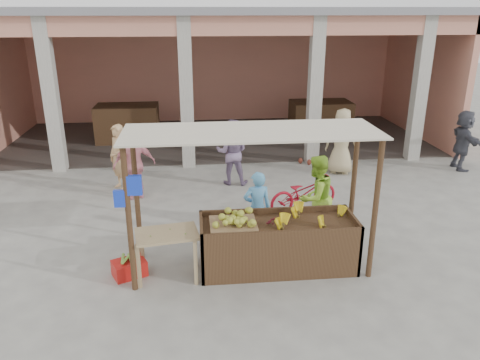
{
  "coord_description": "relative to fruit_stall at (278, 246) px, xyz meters",
  "views": [
    {
      "loc": [
        -0.84,
        -6.92,
        4.16
      ],
      "look_at": [
        -0.02,
        1.2,
        1.16
      ],
      "focal_mm": 35.0,
      "sensor_mm": 36.0,
      "label": 1
    }
  ],
  "objects": [
    {
      "name": "side_table",
      "position": [
        -1.83,
        -0.13,
        0.26
      ],
      "size": [
        1.08,
        0.8,
        0.8
      ],
      "rotation": [
        0.0,
        0.0,
        0.16
      ],
      "color": "tan",
      "rests_on": "ground"
    },
    {
      "name": "ground",
      "position": [
        -0.5,
        0.0,
        -0.4
      ],
      "size": [
        60.0,
        60.0,
        0.0
      ],
      "primitive_type": "plane",
      "color": "slate",
      "rests_on": "ground"
    },
    {
      "name": "plantain_bundle",
      "position": [
        -2.48,
        -0.03,
        -0.09
      ],
      "size": [
        0.4,
        0.28,
        0.08
      ],
      "primitive_type": null,
      "color": "olive",
      "rests_on": "red_crate"
    },
    {
      "name": "market_building",
      "position": [
        -0.45,
        8.93,
        2.3
      ],
      "size": [
        14.4,
        6.4,
        4.2
      ],
      "color": "tan",
      "rests_on": "ground"
    },
    {
      "name": "shopper_c",
      "position": [
        2.53,
        4.65,
        0.57
      ],
      "size": [
        1.09,
        0.9,
        1.93
      ],
      "primitive_type": "imported",
      "rotation": [
        0.0,
        0.0,
        2.77
      ],
      "color": "tan",
      "rests_on": "ground"
    },
    {
      "name": "shopper_b",
      "position": [
        -2.71,
        3.4,
        0.47
      ],
      "size": [
        1.14,
        0.82,
        1.75
      ],
      "primitive_type": "imported",
      "rotation": [
        0.0,
        0.0,
        3.43
      ],
      "color": "pink",
      "rests_on": "ground"
    },
    {
      "name": "shopper_d",
      "position": [
        5.91,
        4.64,
        0.46
      ],
      "size": [
        0.81,
        1.65,
        1.72
      ],
      "primitive_type": "imported",
      "rotation": [
        0.0,
        0.0,
        1.47
      ],
      "color": "#464751",
      "rests_on": "ground"
    },
    {
      "name": "fruit_stall",
      "position": [
        0.0,
        0.0,
        0.0
      ],
      "size": [
        2.6,
        0.95,
        0.8
      ],
      "primitive_type": "cube",
      "color": "#4D341E",
      "rests_on": "ground"
    },
    {
      "name": "banana_heap",
      "position": [
        0.53,
        0.04,
        0.51
      ],
      "size": [
        1.2,
        0.66,
        0.22
      ],
      "primitive_type": null,
      "color": "yellow",
      "rests_on": "fruit_stall"
    },
    {
      "name": "red_crate",
      "position": [
        -2.48,
        -0.03,
        -0.27
      ],
      "size": [
        0.63,
        0.55,
        0.27
      ],
      "primitive_type": "cube",
      "rotation": [
        0.0,
        0.0,
        0.43
      ],
      "color": "red",
      "rests_on": "ground"
    },
    {
      "name": "vendor_blue",
      "position": [
        -0.23,
        0.91,
        0.35
      ],
      "size": [
        0.59,
        0.45,
        1.51
      ],
      "primitive_type": "imported",
      "rotation": [
        0.0,
        0.0,
        3.21
      ],
      "color": "#5CAEE9",
      "rests_on": "ground"
    },
    {
      "name": "vendor_green",
      "position": [
        0.9,
        1.04,
        0.46
      ],
      "size": [
        0.96,
        0.85,
        1.73
      ],
      "primitive_type": "imported",
      "rotation": [
        0.0,
        0.0,
        3.7
      ],
      "color": "#A4DB38",
      "rests_on": "ground"
    },
    {
      "name": "melon_tray",
      "position": [
        -0.75,
        0.01,
        0.49
      ],
      "size": [
        0.77,
        0.66,
        0.2
      ],
      "color": "#916F4B",
      "rests_on": "fruit_stall"
    },
    {
      "name": "papaya_pile",
      "position": [
        -1.83,
        -0.13,
        0.5
      ],
      "size": [
        0.69,
        0.4,
        0.2
      ],
      "primitive_type": null,
      "color": "#479932",
      "rests_on": "side_table"
    },
    {
      "name": "shopper_f",
      "position": [
        -0.42,
        4.14,
        0.5
      ],
      "size": [
        0.95,
        0.65,
        1.8
      ],
      "primitive_type": "imported",
      "rotation": [
        0.0,
        0.0,
        2.97
      ],
      "color": "gray",
      "rests_on": "ground"
    },
    {
      "name": "berry_heap",
      "position": [
        -0.0,
        -0.0,
        0.46
      ],
      "size": [
        0.39,
        0.32,
        0.13
      ],
      "primitive_type": "ellipsoid",
      "color": "maroon",
      "rests_on": "fruit_stall"
    },
    {
      "name": "shopper_e",
      "position": [
        -3.16,
        4.05,
        0.43
      ],
      "size": [
        0.76,
        0.78,
        1.67
      ],
      "primitive_type": "imported",
      "rotation": [
        0.0,
        0.0,
        -0.87
      ],
      "color": "tan",
      "rests_on": "ground"
    },
    {
      "name": "stall_awning",
      "position": [
        -0.51,
        0.06,
        1.58
      ],
      "size": [
        4.09,
        1.35,
        2.39
      ],
      "color": "#4D341E",
      "rests_on": "ground"
    },
    {
      "name": "motorcycle",
      "position": [
        0.97,
        2.26,
        0.04
      ],
      "size": [
        1.11,
        1.8,
        0.89
      ],
      "primitive_type": "imported",
      "rotation": [
        0.0,
        0.0,
        1.9
      ],
      "color": "maroon",
      "rests_on": "ground"
    },
    {
      "name": "produce_sacks",
      "position": [
        1.96,
        5.51,
        -0.08
      ],
      "size": [
        1.06,
        0.79,
        0.64
      ],
      "color": "maroon",
      "rests_on": "ground"
    }
  ]
}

